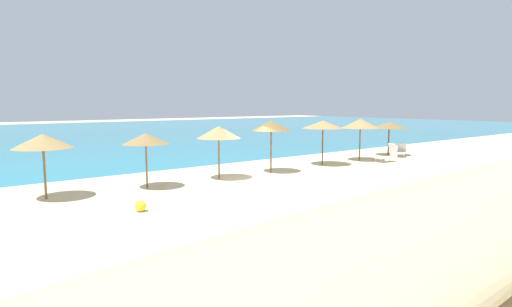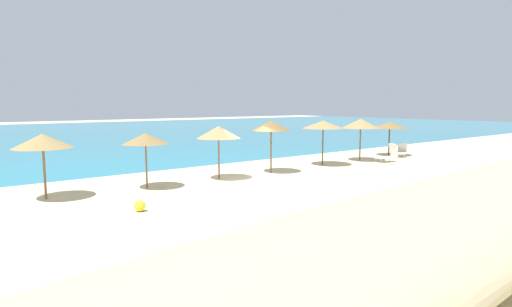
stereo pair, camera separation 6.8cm
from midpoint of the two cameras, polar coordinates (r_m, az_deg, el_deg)
ground_plane at (r=20.24m, az=0.22°, el=-3.59°), size 160.00×160.00×0.00m
sea_water at (r=54.70m, az=-25.00°, el=2.38°), size 160.00×64.19×0.01m
dune_ridge at (r=13.51m, az=29.33°, el=-6.18°), size 41.89×7.11×1.66m
beach_umbrella_1 at (r=17.78m, az=-27.39°, el=1.51°), size 2.20×2.20×2.53m
beach_umbrella_2 at (r=18.51m, az=-15.04°, el=1.97°), size 2.01×2.01×2.42m
beach_umbrella_3 at (r=20.17m, az=-5.26°, el=2.92°), size 2.13×2.13×2.60m
beach_umbrella_4 at (r=22.02m, az=2.00°, el=3.86°), size 2.10×2.10×2.81m
beach_umbrella_5 at (r=25.02m, az=9.12°, el=3.95°), size 2.49×2.49×2.68m
beach_umbrella_6 at (r=27.54m, az=14.10°, el=4.02°), size 2.45×2.45×2.71m
beach_umbrella_7 at (r=30.81m, az=17.80°, el=3.74°), size 2.52×2.52×2.41m
lounge_chair_0 at (r=30.67m, az=19.29°, el=0.29°), size 1.58×1.23×0.91m
lounge_chair_1 at (r=27.57m, az=17.64°, el=-0.19°), size 1.54×0.89×1.15m
beach_ball at (r=14.83m, az=-15.74°, el=-6.97°), size 0.39×0.39×0.39m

